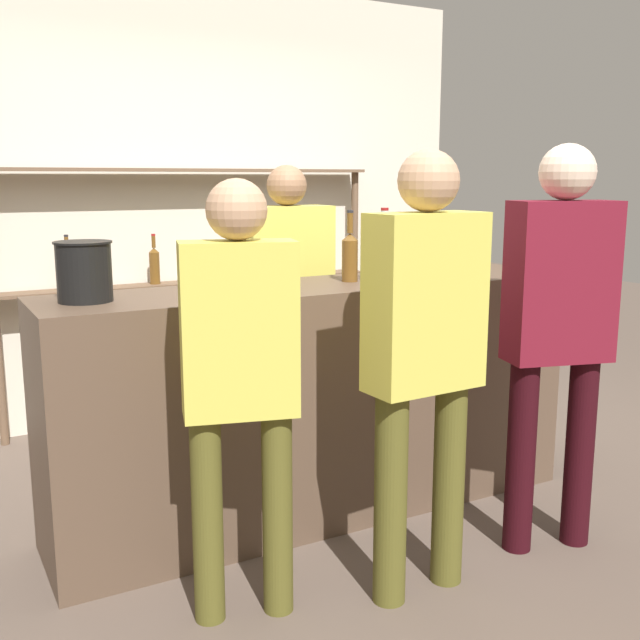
{
  "coord_description": "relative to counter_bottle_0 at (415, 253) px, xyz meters",
  "views": [
    {
      "loc": [
        -1.61,
        -2.94,
        1.56
      ],
      "look_at": [
        0.0,
        0.0,
        0.93
      ],
      "focal_mm": 42.0,
      "sensor_mm": 36.0,
      "label": 1
    }
  ],
  "objects": [
    {
      "name": "counter_bottle_0",
      "position": [
        0.0,
        0.0,
        0.0
      ],
      "size": [
        0.07,
        0.07,
        0.31
      ],
      "color": "black",
      "rests_on": "bar_counter"
    },
    {
      "name": "ground_plane",
      "position": [
        -0.51,
        0.02,
        -1.21
      ],
      "size": [
        16.0,
        16.0,
        0.0
      ],
      "primitive_type": "plane",
      "color": "brown"
    },
    {
      "name": "bar_counter",
      "position": [
        -0.51,
        0.02,
        -0.66
      ],
      "size": [
        2.5,
        0.55,
        1.09
      ],
      "primitive_type": "cube",
      "color": "brown",
      "rests_on": "ground_plane"
    },
    {
      "name": "wine_glass",
      "position": [
        0.2,
        0.18,
        -0.0
      ],
      "size": [
        0.08,
        0.08,
        0.16
      ],
      "color": "silver",
      "rests_on": "bar_counter"
    },
    {
      "name": "customer_left",
      "position": [
        -1.17,
        -0.61,
        -0.28
      ],
      "size": [
        0.42,
        0.27,
        1.56
      ],
      "rotation": [
        0.0,
        0.0,
        1.3
      ],
      "color": "brown",
      "rests_on": "ground_plane"
    },
    {
      "name": "counter_bottle_1",
      "position": [
        -0.24,
        -0.1,
        0.01
      ],
      "size": [
        0.09,
        0.09,
        0.34
      ],
      "color": "silver",
      "rests_on": "bar_counter"
    },
    {
      "name": "back_wall",
      "position": [
        -0.51,
        1.9,
        0.19
      ],
      "size": [
        4.1,
        0.12,
        2.8
      ],
      "primitive_type": "cube",
      "color": "beige",
      "rests_on": "ground_plane"
    },
    {
      "name": "server_behind_counter",
      "position": [
        -0.34,
        0.69,
        -0.26
      ],
      "size": [
        0.48,
        0.22,
        1.63
      ],
      "rotation": [
        0.0,
        0.0,
        -1.59
      ],
      "color": "brown",
      "rests_on": "ground_plane"
    },
    {
      "name": "customer_right",
      "position": [
        0.18,
        -0.75,
        -0.2
      ],
      "size": [
        0.46,
        0.3,
        1.7
      ],
      "rotation": [
        0.0,
        0.0,
        1.29
      ],
      "color": "black",
      "rests_on": "ground_plane"
    },
    {
      "name": "cork_jar",
      "position": [
        0.07,
        0.1,
        -0.06
      ],
      "size": [
        0.1,
        0.1,
        0.12
      ],
      "color": "silver",
      "rests_on": "bar_counter"
    },
    {
      "name": "back_shelf",
      "position": [
        -0.51,
        1.72,
        -0.11
      ],
      "size": [
        2.48,
        0.18,
        1.62
      ],
      "color": "brown",
      "rests_on": "ground_plane"
    },
    {
      "name": "customer_center",
      "position": [
        -0.52,
        -0.78,
        -0.23
      ],
      "size": [
        0.45,
        0.22,
        1.66
      ],
      "rotation": [
        0.0,
        0.0,
        1.62
      ],
      "color": "brown",
      "rests_on": "ground_plane"
    },
    {
      "name": "ice_bucket",
      "position": [
        -1.54,
        0.04,
        -0.0
      ],
      "size": [
        0.22,
        0.22,
        0.23
      ],
      "color": "black",
      "rests_on": "bar_counter"
    },
    {
      "name": "counter_bottle_2",
      "position": [
        -0.34,
        0.04,
        0.0
      ],
      "size": [
        0.07,
        0.07,
        0.33
      ],
      "color": "brown",
      "rests_on": "bar_counter"
    }
  ]
}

